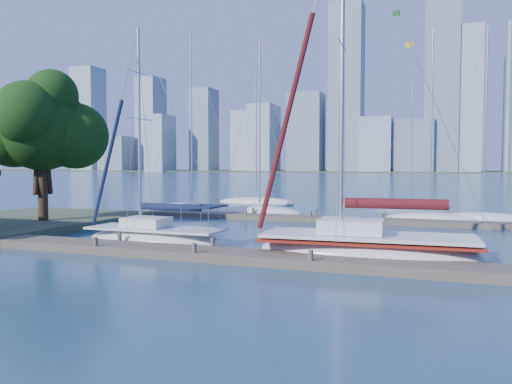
% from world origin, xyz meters
% --- Properties ---
extents(ground, '(700.00, 700.00, 0.00)m').
position_xyz_m(ground, '(0.00, 0.00, 0.00)').
color(ground, navy).
rests_on(ground, ground).
extents(near_dock, '(26.00, 2.00, 0.40)m').
position_xyz_m(near_dock, '(0.00, 0.00, 0.20)').
color(near_dock, '#473D34').
rests_on(near_dock, ground).
extents(far_dock, '(30.00, 1.80, 0.36)m').
position_xyz_m(far_dock, '(2.00, 16.00, 0.18)').
color(far_dock, '#473D34').
rests_on(far_dock, ground).
extents(far_shore, '(800.00, 100.00, 1.50)m').
position_xyz_m(far_shore, '(0.00, 320.00, 0.00)').
color(far_shore, '#38472D').
rests_on(far_shore, ground).
extents(tree, '(7.74, 7.05, 10.07)m').
position_xyz_m(tree, '(-14.47, 5.99, 6.73)').
color(tree, '#2F2215').
rests_on(tree, ground).
extents(sailboat_navy, '(7.73, 2.63, 11.49)m').
position_xyz_m(sailboat_navy, '(-3.88, 2.37, 0.92)').
color(sailboat_navy, silver).
rests_on(sailboat_navy, ground).
extents(sailboat_maroon, '(9.70, 3.64, 16.37)m').
position_xyz_m(sailboat_maroon, '(6.72, 1.94, 1.21)').
color(sailboat_maroon, silver).
rests_on(sailboat_maroon, ground).
extents(bg_boat_0, '(9.66, 3.24, 15.74)m').
position_xyz_m(bg_boat_0, '(-10.43, 18.93, 0.30)').
color(bg_boat_0, silver).
rests_on(bg_boat_0, ground).
extents(bg_boat_1, '(7.36, 3.45, 14.43)m').
position_xyz_m(bg_boat_1, '(-3.93, 18.14, 0.30)').
color(bg_boat_1, silver).
rests_on(bg_boat_1, ground).
extents(bg_boat_3, '(6.64, 4.47, 13.88)m').
position_xyz_m(bg_boat_3, '(9.00, 17.87, 0.27)').
color(bg_boat_3, silver).
rests_on(bg_boat_3, ground).
extents(bg_boat_4, '(6.89, 3.65, 14.26)m').
position_xyz_m(bg_boat_4, '(12.59, 19.27, 0.28)').
color(bg_boat_4, silver).
rests_on(bg_boat_4, ground).
extents(bg_boat_6, '(8.63, 4.44, 14.25)m').
position_xyz_m(bg_boat_6, '(-8.31, 29.23, 0.28)').
color(bg_boat_6, silver).
rests_on(bg_boat_6, ground).
extents(bg_boat_7, '(7.52, 3.61, 12.13)m').
position_xyz_m(bg_boat_7, '(7.04, 31.01, 0.27)').
color(bg_boat_7, silver).
rests_on(bg_boat_7, ground).
extents(skyline, '(504.25, 51.31, 120.26)m').
position_xyz_m(skyline, '(24.77, 290.51, 36.47)').
color(skyline, '#7D91A2').
rests_on(skyline, ground).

